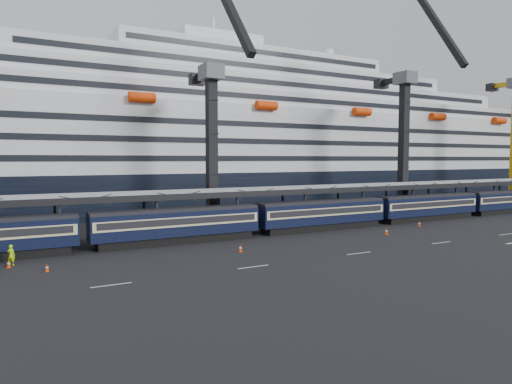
# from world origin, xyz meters

# --- Properties ---
(ground) EXTENTS (260.00, 260.00, 0.00)m
(ground) POSITION_xyz_m (0.00, 0.00, 0.00)
(ground) COLOR black
(ground) RESTS_ON ground
(lane_markings) EXTENTS (111.00, 4.27, 0.02)m
(lane_markings) POSITION_xyz_m (8.15, -5.23, 0.01)
(lane_markings) COLOR beige
(lane_markings) RESTS_ON ground
(train) EXTENTS (133.05, 3.00, 4.05)m
(train) POSITION_xyz_m (-4.65, 10.00, 2.20)
(train) COLOR black
(train) RESTS_ON ground
(canopy) EXTENTS (130.00, 6.25, 5.53)m
(canopy) POSITION_xyz_m (0.00, 14.00, 5.25)
(canopy) COLOR gray
(canopy) RESTS_ON ground
(cruise_ship) EXTENTS (214.09, 28.84, 34.00)m
(cruise_ship) POSITION_xyz_m (-1.08, 45.99, 12.34)
(cruise_ship) COLOR black
(cruise_ship) RESTS_ON ground
(crane_dark_near) EXTENTS (4.50, 17.75, 35.08)m
(crane_dark_near) POSITION_xyz_m (-20.00, 18.59, 11.93)
(crane_dark_near) COLOR #474A4F
(crane_dark_near) RESTS_ON ground
(crane_dark_mid) EXTENTS (4.50, 18.24, 39.64)m
(crane_dark_mid) POSITION_xyz_m (15.00, 17.59, 13.36)
(crane_dark_mid) COLOR #474A4F
(crane_dark_mid) RESTS_ON ground
(worker) EXTENTS (0.81, 0.74, 1.85)m
(worker) POSITION_xyz_m (-44.46, 6.80, 0.92)
(worker) COLOR #C1FF0D
(worker) RESTS_ON ground
(traffic_cone_a) EXTENTS (0.36, 0.36, 0.71)m
(traffic_cone_a) POSITION_xyz_m (-44.69, 5.90, 0.35)
(traffic_cone_a) COLOR #E83907
(traffic_cone_a) RESTS_ON ground
(traffic_cone_b) EXTENTS (0.34, 0.34, 0.67)m
(traffic_cone_b) POSITION_xyz_m (-41.88, 2.79, 0.33)
(traffic_cone_b) COLOR #E83907
(traffic_cone_b) RESTS_ON ground
(traffic_cone_c) EXTENTS (0.40, 0.40, 0.80)m
(traffic_cone_c) POSITION_xyz_m (-24.07, 2.30, 0.39)
(traffic_cone_c) COLOR #E83907
(traffic_cone_c) RESTS_ON ground
(traffic_cone_d) EXTENTS (0.43, 0.43, 0.86)m
(traffic_cone_d) POSITION_xyz_m (-3.38, 3.05, 0.42)
(traffic_cone_d) COLOR #E83907
(traffic_cone_d) RESTS_ON ground
(traffic_cone_e) EXTENTS (0.37, 0.37, 0.74)m
(traffic_cone_e) POSITION_xyz_m (5.89, 6.14, 0.37)
(traffic_cone_e) COLOR #E83907
(traffic_cone_e) RESTS_ON ground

